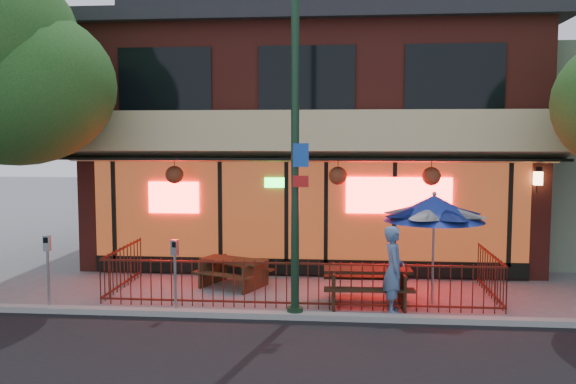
% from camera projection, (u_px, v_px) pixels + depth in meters
% --- Properties ---
extents(ground, '(80.00, 80.00, 0.00)m').
position_uv_depth(ground, '(297.00, 312.00, 12.39)').
color(ground, gray).
rests_on(ground, ground).
extents(curb, '(80.00, 0.25, 0.12)m').
position_uv_depth(curb, '(295.00, 316.00, 11.89)').
color(curb, '#999993').
rests_on(curb, ground).
extents(restaurant_building, '(12.96, 9.49, 8.05)m').
position_uv_depth(restaurant_building, '(314.00, 118.00, 19.07)').
color(restaurant_building, maroon).
rests_on(restaurant_building, ground).
extents(patio_fence, '(8.44, 2.62, 1.00)m').
position_uv_depth(patio_fence, '(298.00, 276.00, 12.83)').
color(patio_fence, '#4F1911').
rests_on(patio_fence, ground).
extents(street_light, '(0.43, 0.32, 7.00)m').
position_uv_depth(street_light, '(295.00, 158.00, 11.71)').
color(street_light, '#163320').
rests_on(street_light, ground).
extents(picnic_table_left, '(1.89, 1.70, 0.66)m').
position_uv_depth(picnic_table_left, '(234.00, 269.00, 14.42)').
color(picnic_table_left, '#3F2B17').
rests_on(picnic_table_left, ground).
extents(picnic_table_right, '(1.88, 1.46, 0.79)m').
position_uv_depth(picnic_table_right, '(367.00, 280.00, 12.91)').
color(picnic_table_right, '#311E11').
rests_on(picnic_table_right, ground).
extents(patio_umbrella, '(2.10, 2.10, 2.40)m').
position_uv_depth(patio_umbrella, '(434.00, 208.00, 12.80)').
color(patio_umbrella, gray).
rests_on(patio_umbrella, ground).
extents(pedestrian, '(0.45, 0.66, 1.77)m').
position_uv_depth(pedestrian, '(394.00, 270.00, 12.24)').
color(pedestrian, '#5172A2').
rests_on(pedestrian, ground).
extents(parking_meter_near, '(0.16, 0.15, 1.51)m').
position_uv_depth(parking_meter_near, '(175.00, 264.00, 12.12)').
color(parking_meter_near, '#92949A').
rests_on(parking_meter_near, ground).
extents(parking_meter_far, '(0.16, 0.14, 1.56)m').
position_uv_depth(parking_meter_far, '(48.00, 260.00, 12.36)').
color(parking_meter_far, '#989CA1').
rests_on(parking_meter_far, ground).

